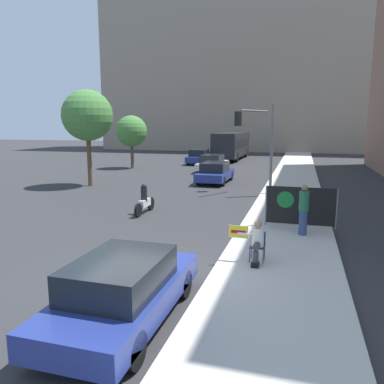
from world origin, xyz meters
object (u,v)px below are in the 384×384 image
at_px(car_on_road_distant, 199,157).
at_px(motorcycle_on_road, 145,201).
at_px(street_tree_near_curb, 87,116).
at_px(street_tree_midblock, 132,131).
at_px(protest_banner, 300,206).
at_px(traffic_light_pole, 257,134).
at_px(car_on_road_midblock, 213,163).
at_px(parked_car_curbside, 124,289).
at_px(seated_protester, 256,240).
at_px(jogger_on_sidewalk, 304,209).
at_px(city_bus_on_road, 232,144).
at_px(car_on_road_nearest, 215,172).

xyz_separation_m(car_on_road_distant, motorcycle_on_road, (3.40, -21.80, -0.18)).
xyz_separation_m(street_tree_near_curb, street_tree_midblock, (-1.81, 10.21, -1.12)).
height_order(protest_banner, traffic_light_pole, traffic_light_pole).
bearing_deg(street_tree_near_curb, car_on_road_midblock, 58.78).
bearing_deg(street_tree_near_curb, parked_car_curbside, -56.63).
xyz_separation_m(seated_protester, car_on_road_distant, (-8.94, 26.85, -0.01)).
xyz_separation_m(car_on_road_distant, street_tree_near_curb, (-3.14, -15.53, 3.75)).
height_order(jogger_on_sidewalk, traffic_light_pole, traffic_light_pole).
relative_size(city_bus_on_road, motorcycle_on_road, 5.39).
bearing_deg(car_on_road_midblock, motorcycle_on_road, -87.67).
distance_m(jogger_on_sidewalk, city_bus_on_road, 31.14).
bearing_deg(street_tree_midblock, car_on_road_nearest, -35.27).
xyz_separation_m(seated_protester, parked_car_curbside, (-2.16, -3.75, -0.07)).
height_order(protest_banner, city_bus_on_road, city_bus_on_road).
height_order(car_on_road_distant, street_tree_midblock, street_tree_midblock).
bearing_deg(car_on_road_distant, car_on_road_nearest, -69.82).
height_order(street_tree_near_curb, street_tree_midblock, street_tree_near_curb).
relative_size(jogger_on_sidewalk, street_tree_midblock, 0.37).
bearing_deg(traffic_light_pole, street_tree_midblock, 141.34).
height_order(city_bus_on_road, street_tree_near_curb, street_tree_near_curb).
xyz_separation_m(jogger_on_sidewalk, car_on_road_distant, (-10.18, 23.75, -0.30)).
distance_m(car_on_road_midblock, city_bus_on_road, 12.21).
height_order(seated_protester, motorcycle_on_road, motorcycle_on_road).
bearing_deg(protest_banner, parked_car_curbside, -112.71).
bearing_deg(street_tree_near_curb, jogger_on_sidewalk, -31.65).
height_order(city_bus_on_road, street_tree_midblock, street_tree_midblock).
xyz_separation_m(jogger_on_sidewalk, motorcycle_on_road, (-6.77, 1.94, -0.47)).
distance_m(parked_car_curbside, car_on_road_midblock, 25.11).
xyz_separation_m(traffic_light_pole, car_on_road_distant, (-7.56, 15.34, -2.68)).
xyz_separation_m(jogger_on_sidewalk, traffic_light_pole, (-2.61, 8.40, 2.38)).
xyz_separation_m(traffic_light_pole, street_tree_midblock, (-12.52, 10.02, -0.05)).
height_order(jogger_on_sidewalk, car_on_road_midblock, jogger_on_sidewalk).
height_order(seated_protester, city_bus_on_road, city_bus_on_road).
xyz_separation_m(jogger_on_sidewalk, street_tree_near_curb, (-13.32, 8.21, 3.45)).
relative_size(jogger_on_sidewalk, motorcycle_on_road, 0.87).
distance_m(parked_car_curbside, car_on_road_distant, 31.34).
relative_size(seated_protester, traffic_light_pole, 0.24).
distance_m(traffic_light_pole, street_tree_near_curb, 10.76).
xyz_separation_m(jogger_on_sidewalk, car_on_road_midblock, (-7.42, 17.94, -0.31)).
relative_size(parked_car_curbside, car_on_road_midblock, 0.92).
bearing_deg(jogger_on_sidewalk, seated_protester, 32.60).
relative_size(traffic_light_pole, car_on_road_nearest, 1.07).
bearing_deg(jogger_on_sidewalk, car_on_road_midblock, -103.12).
height_order(traffic_light_pole, motorcycle_on_road, traffic_light_pole).
xyz_separation_m(car_on_road_nearest, car_on_road_midblock, (-1.63, 6.13, 0.02)).
bearing_deg(city_bus_on_road, car_on_road_nearest, -83.20).
height_order(jogger_on_sidewalk, car_on_road_distant, jogger_on_sidewalk).
distance_m(seated_protester, car_on_road_distant, 28.30).
xyz_separation_m(seated_protester, jogger_on_sidewalk, (1.24, 3.10, 0.28)).
relative_size(traffic_light_pole, car_on_road_distant, 1.15).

